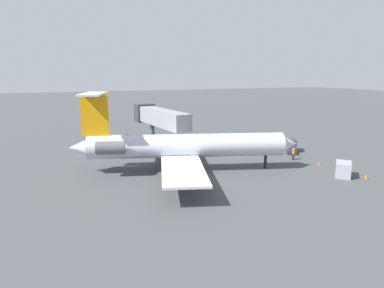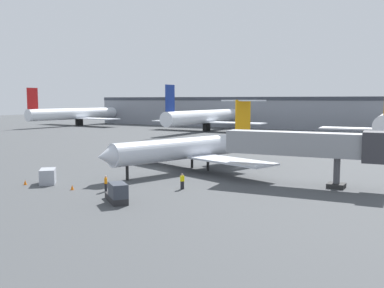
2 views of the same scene
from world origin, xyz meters
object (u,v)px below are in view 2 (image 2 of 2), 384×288
Objects in this scene: traffic_cone_near at (72,187)px; jet_bridge at (313,145)px; regional_jet at (193,147)px; ground_crew_loader at (106,183)px; baggage_tug_lead at (117,194)px; parked_airliner_west_mid at (206,117)px; ground_crew_marshaller at (182,181)px; parked_airliner_west_end at (79,114)px; cargo_container_uld at (48,176)px; traffic_cone_mid at (25,182)px.

jet_bridge is at bearing 34.95° from traffic_cone_near.
regional_jet is 16.49m from ground_crew_loader.
baggage_tug_lead is 8.09m from traffic_cone_near.
parked_airliner_west_mid is at bearing 116.90° from regional_jet.
parked_airliner_west_end is (-91.84, 76.55, 3.46)m from ground_crew_marshaller.
jet_bridge is 31.71× the size of traffic_cone_near.
regional_jet is 9.09× the size of cargo_container_uld.
regional_jet is at bearing -63.10° from parked_airliner_west_mid.
baggage_tug_lead is at bearing -4.87° from traffic_cone_mid.
regional_jet is at bearing 74.44° from traffic_cone_near.
traffic_cone_near is 0.01× the size of parked_airliner_west_end.
regional_jet reaches higher than traffic_cone_near.
jet_bridge is at bearing 51.12° from baggage_tug_lead.
ground_crew_marshaller is 119.61m from parked_airliner_west_end.
baggage_tug_lead is 14.52m from traffic_cone_mid.
cargo_container_uld reaches higher than traffic_cone_mid.
baggage_tug_lead reaches higher than traffic_cone_mid.
parked_airliner_west_end is (-77.01, 81.78, 3.47)m from cargo_container_uld.
cargo_container_uld is 5.46× the size of traffic_cone_near.
jet_bridge is at bearing 27.94° from cargo_container_uld.
parked_airliner_west_end is at bearing 136.35° from ground_crew_loader.
jet_bridge is 22.88m from ground_crew_loader.
ground_crew_loader is (-6.26, -5.08, 0.00)m from ground_crew_marshaller.
traffic_cone_mid is at bearing -122.33° from regional_jet.
jet_bridge is at bearing -8.33° from regional_jet.
jet_bridge is 10.32× the size of ground_crew_marshaller.
ground_crew_marshaller is at bearing 39.07° from ground_crew_loader.
regional_jet is 0.62× the size of parked_airliner_west_mid.
parked_airliner_west_mid reaches higher than ground_crew_loader.
ground_crew_marshaller is at bearing 19.42° from cargo_container_uld.
ground_crew_loader is 3.90m from traffic_cone_near.
ground_crew_loader reaches higher than traffic_cone_mid.
jet_bridge reaches higher than ground_crew_marshaller.
jet_bridge is at bearing 37.17° from ground_crew_marshaller.
traffic_cone_near is (4.89, -1.03, -0.58)m from cargo_container_uld.
regional_jet is 49.62× the size of traffic_cone_mid.
jet_bridge is at bearing 29.20° from traffic_cone_mid.
jet_bridge reaches higher than traffic_cone_mid.
traffic_cone_mid is at bearing -135.18° from cargo_container_uld.
ground_crew_marshaller is at bearing 22.77° from traffic_cone_mid.
parked_airliner_west_mid reaches higher than jet_bridge.
baggage_tug_lead is 0.09× the size of parked_airliner_west_end.
parked_airliner_west_mid is (54.25, -1.24, -0.00)m from parked_airliner_west_end.
ground_crew_marshaller is 8.45m from baggage_tug_lead.
parked_airliner_west_mid is (-35.49, 83.49, 3.48)m from baggage_tug_lead.
cargo_container_uld is (-14.83, -5.23, -0.00)m from ground_crew_marshaller.
baggage_tug_lead is (-13.67, -16.95, -3.74)m from jet_bridge.
ground_crew_marshaller is at bearing 32.20° from traffic_cone_near.
regional_jet reaches higher than ground_crew_loader.
cargo_container_uld is (-9.76, -16.43, -2.32)m from regional_jet.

